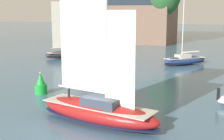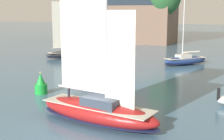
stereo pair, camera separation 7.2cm
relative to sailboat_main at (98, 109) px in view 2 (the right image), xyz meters
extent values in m
plane|color=#42667F|center=(-0.02, 0.00, -1.13)|extent=(400.00, 400.00, 0.00)
cube|color=brown|center=(-22.59, 63.93, 9.65)|extent=(31.41, 15.10, 21.57)
cylinder|color=brown|center=(-8.60, 59.62, 3.78)|extent=(0.79, 0.79, 9.84)
ellipsoid|color=maroon|center=(-0.02, 0.00, -0.25)|extent=(10.77, 4.74, 1.77)
ellipsoid|color=#19234C|center=(-0.02, 0.00, -0.74)|extent=(10.87, 4.78, 0.21)
cube|color=#BCB7A8|center=(-0.02, 0.00, 0.27)|extent=(9.45, 4.05, 0.06)
cube|color=#333D4C|center=(0.50, -0.09, 0.66)|extent=(3.23, 2.53, 0.73)
cylinder|color=silver|center=(0.80, -0.15, 6.81)|extent=(0.21, 0.21, 13.01)
cylinder|color=silver|center=(-1.50, 0.27, 1.34)|extent=(4.64, 1.01, 0.18)
cube|color=silver|center=(-1.32, 0.24, 6.68)|extent=(4.25, 0.80, 10.67)
cube|color=silver|center=(2.03, -0.37, 3.88)|extent=(2.26, 0.43, 7.16)
cylinder|color=#232838|center=(-3.03, 0.91, 0.72)|extent=(0.23, 0.23, 0.85)
cylinder|color=silver|center=(-3.03, 0.91, 1.47)|extent=(0.40, 0.40, 0.65)
sphere|color=tan|center=(-3.03, 0.91, 1.92)|extent=(0.24, 0.24, 0.24)
ellipsoid|color=navy|center=(1.94, 29.89, -0.45)|extent=(7.12, 7.41, 1.37)
ellipsoid|color=#19234C|center=(1.94, 29.89, -0.83)|extent=(7.19, 7.49, 0.16)
cube|color=beige|center=(1.94, 29.89, -0.05)|extent=(6.20, 6.46, 0.06)
cube|color=beige|center=(1.67, 29.59, 0.27)|extent=(2.68, 2.72, 0.56)
cylinder|color=silver|center=(1.50, 29.42, 5.01)|extent=(0.16, 0.16, 10.04)
cylinder|color=silver|center=(2.73, 30.74, 0.79)|extent=(2.56, 2.74, 0.14)
cylinder|color=silver|center=(2.73, 30.74, 0.88)|extent=(2.37, 2.53, 0.22)
ellipsoid|color=#232328|center=(-19.54, 29.27, -0.44)|extent=(7.22, 7.47, 1.38)
ellipsoid|color=#19234C|center=(-19.54, 29.27, -0.82)|extent=(7.29, 7.54, 0.17)
cube|color=beige|center=(-19.54, 29.27, -0.03)|extent=(6.29, 6.51, 0.06)
cube|color=silver|center=(-19.26, 29.57, 0.28)|extent=(2.72, 2.75, 0.57)
cylinder|color=silver|center=(-19.10, 29.74, 5.07)|extent=(0.16, 0.16, 10.15)
cylinder|color=silver|center=(-20.35, 28.41, 0.81)|extent=(2.60, 2.75, 0.14)
cube|color=silver|center=(-20.25, 28.52, 4.97)|extent=(2.33, 2.47, 8.32)
cube|color=silver|center=(-18.42, 30.47, 2.79)|extent=(1.24, 1.32, 5.58)
cube|color=black|center=(8.35, 8.05, -0.03)|extent=(0.29, 0.31, 1.16)
cylinder|color=green|center=(-9.17, 5.75, -0.64)|extent=(1.30, 1.30, 0.98)
cone|color=green|center=(-9.17, 5.75, 0.44)|extent=(0.98, 0.98, 1.20)
sphere|color=#F2F266|center=(-9.17, 5.75, 1.12)|extent=(0.16, 0.16, 0.16)
camera|label=1|loc=(9.59, -20.90, 7.34)|focal=50.00mm
camera|label=2|loc=(9.66, -20.87, 7.34)|focal=50.00mm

